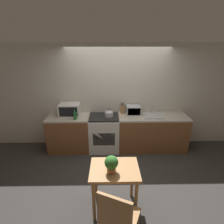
# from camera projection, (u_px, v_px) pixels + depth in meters

# --- Properties ---
(ground_plane) EXTENTS (16.00, 16.00, 0.00)m
(ground_plane) POSITION_uv_depth(u_px,v_px,m) (119.00, 167.00, 3.86)
(ground_plane) COLOR #33302D
(wall_back) EXTENTS (10.00, 0.06, 2.60)m
(wall_back) POSITION_uv_depth(u_px,v_px,m) (117.00, 97.00, 4.46)
(wall_back) COLOR beige
(wall_back) RESTS_ON ground_plane
(counter_left_run) EXTENTS (1.02, 0.62, 0.90)m
(counter_left_run) POSITION_uv_depth(u_px,v_px,m) (70.00, 133.00, 4.42)
(counter_left_run) COLOR brown
(counter_left_run) RESTS_ON ground_plane
(counter_right_run) EXTENTS (1.71, 0.62, 0.90)m
(counter_right_run) POSITION_uv_depth(u_px,v_px,m) (152.00, 132.00, 4.45)
(counter_right_run) COLOR brown
(counter_right_run) RESTS_ON ground_plane
(stove_range) EXTENTS (0.73, 0.62, 0.90)m
(stove_range) POSITION_uv_depth(u_px,v_px,m) (104.00, 133.00, 4.43)
(stove_range) COLOR silver
(stove_range) RESTS_ON ground_plane
(kettle) EXTENTS (0.20, 0.20, 0.19)m
(kettle) POSITION_uv_depth(u_px,v_px,m) (109.00, 113.00, 4.25)
(kettle) COLOR #B7B7BC
(kettle) RESTS_ON stove_range
(microwave) EXTENTS (0.50, 0.37, 0.30)m
(microwave) POSITION_uv_depth(u_px,v_px,m) (70.00, 109.00, 4.30)
(microwave) COLOR silver
(microwave) RESTS_ON counter_left_run
(bottle) EXTENTS (0.08, 0.08, 0.24)m
(bottle) POSITION_uv_depth(u_px,v_px,m) (75.00, 116.00, 4.06)
(bottle) COLOR #1E662D
(bottle) RESTS_ON counter_left_run
(knife_block) EXTENTS (0.10, 0.06, 0.28)m
(knife_block) POSITION_uv_depth(u_px,v_px,m) (122.00, 109.00, 4.43)
(knife_block) COLOR #9E7042
(knife_block) RESTS_ON counter_right_run
(toaster_oven) EXTENTS (0.35, 0.29, 0.22)m
(toaster_oven) POSITION_uv_depth(u_px,v_px,m) (133.00, 110.00, 4.38)
(toaster_oven) COLOR #ADAFB5
(toaster_oven) RESTS_ON counter_right_run
(sink_basin) EXTENTS (0.49, 0.41, 0.24)m
(sink_basin) POSITION_uv_depth(u_px,v_px,m) (153.00, 115.00, 4.30)
(sink_basin) COLOR #ADAFB5
(sink_basin) RESTS_ON counter_right_run
(dining_table) EXTENTS (0.74, 0.57, 0.78)m
(dining_table) POSITION_uv_depth(u_px,v_px,m) (114.00, 176.00, 2.69)
(dining_table) COLOR #9E7042
(dining_table) RESTS_ON ground_plane
(dining_chair) EXTENTS (0.58, 0.58, 0.98)m
(dining_chair) POSITION_uv_depth(u_px,v_px,m) (118.00, 218.00, 2.14)
(dining_chair) COLOR #9E7042
(dining_chair) RESTS_ON ground_plane
(potted_plant) EXTENTS (0.20, 0.20, 0.26)m
(potted_plant) POSITION_uv_depth(u_px,v_px,m) (111.00, 163.00, 2.52)
(potted_plant) COLOR #9E5B3D
(potted_plant) RESTS_ON dining_table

